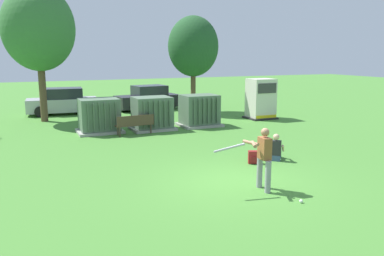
# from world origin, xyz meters

# --- Properties ---
(ground_plane) EXTENTS (96.00, 96.00, 0.00)m
(ground_plane) POSITION_xyz_m (0.00, 0.00, 0.00)
(ground_plane) COLOR #478433
(transformer_west) EXTENTS (2.10, 1.70, 1.62)m
(transformer_west) POSITION_xyz_m (-2.20, 9.12, 0.79)
(transformer_west) COLOR #9E9B93
(transformer_west) RESTS_ON ground
(transformer_mid_west) EXTENTS (2.10, 1.70, 1.62)m
(transformer_mid_west) POSITION_xyz_m (0.33, 8.81, 0.79)
(transformer_mid_west) COLOR #9E9B93
(transformer_mid_west) RESTS_ON ground
(transformer_mid_east) EXTENTS (2.10, 1.70, 1.62)m
(transformer_mid_east) POSITION_xyz_m (2.89, 8.78, 0.79)
(transformer_mid_east) COLOR #9E9B93
(transformer_mid_east) RESTS_ON ground
(generator_enclosure) EXTENTS (1.60, 1.40, 2.30)m
(generator_enclosure) POSITION_xyz_m (7.12, 9.49, 1.14)
(generator_enclosure) COLOR #262626
(generator_enclosure) RESTS_ON ground
(park_bench) EXTENTS (1.83, 0.57, 0.92)m
(park_bench) POSITION_xyz_m (-0.80, 7.92, 0.54)
(park_bench) COLOR #4C3828
(park_bench) RESTS_ON ground
(batter) EXTENTS (1.61, 0.72, 1.74)m
(batter) POSITION_xyz_m (0.29, -0.89, 0.98)
(batter) COLOR gray
(batter) RESTS_ON ground
(sports_ball) EXTENTS (0.09, 0.09, 0.09)m
(sports_ball) POSITION_xyz_m (0.67, -2.11, 0.04)
(sports_ball) COLOR white
(sports_ball) RESTS_ON ground
(seated_spectator) EXTENTS (0.72, 0.76, 0.96)m
(seated_spectator) POSITION_xyz_m (2.53, 1.58, 0.38)
(seated_spectator) COLOR #384C75
(seated_spectator) RESTS_ON ground
(backpack) EXTENTS (0.37, 0.35, 0.44)m
(backpack) POSITION_xyz_m (1.54, 1.50, 0.21)
(backpack) COLOR maroon
(backpack) RESTS_ON ground
(tree_left) EXTENTS (3.83, 3.83, 7.32)m
(tree_left) POSITION_xyz_m (-4.40, 13.55, 5.02)
(tree_left) COLOR brown
(tree_left) RESTS_ON ground
(tree_center_left) EXTENTS (3.16, 3.16, 6.04)m
(tree_center_left) POSITION_xyz_m (4.60, 13.41, 4.14)
(tree_center_left) COLOR brown
(tree_center_left) RESTS_ON ground
(parked_car_leftmost) EXTENTS (4.33, 2.18, 1.62)m
(parked_car_leftmost) POSITION_xyz_m (-3.13, 15.98, 0.75)
(parked_car_leftmost) COLOR #B2B2B7
(parked_car_leftmost) RESTS_ON ground
(parked_car_left_of_center) EXTENTS (4.39, 2.33, 1.62)m
(parked_car_left_of_center) POSITION_xyz_m (2.32, 15.74, 0.75)
(parked_car_left_of_center) COLOR black
(parked_car_left_of_center) RESTS_ON ground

